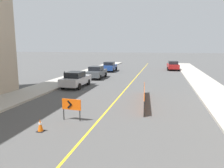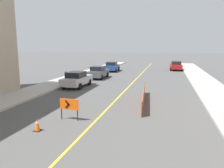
# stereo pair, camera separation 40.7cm
# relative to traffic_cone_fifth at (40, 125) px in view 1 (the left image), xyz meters

# --- Properties ---
(lane_stripe) EXTENTS (0.12, 62.29, 0.01)m
(lane_stripe) POSITION_rel_traffic_cone_fifth_xyz_m (2.33, 13.43, -0.31)
(lane_stripe) COLOR gold
(lane_stripe) RESTS_ON ground_plane
(sidewalk_left) EXTENTS (3.19, 62.29, 0.16)m
(sidewalk_left) POSITION_rel_traffic_cone_fifth_xyz_m (-5.64, 13.43, -0.23)
(sidewalk_left) COLOR #ADA89E
(sidewalk_left) RESTS_ON ground_plane
(sidewalk_right) EXTENTS (3.19, 62.29, 0.16)m
(sidewalk_right) POSITION_rel_traffic_cone_fifth_xyz_m (10.31, 13.43, -0.23)
(sidewalk_right) COLOR #ADA89E
(sidewalk_right) RESTS_ON ground_plane
(traffic_cone_fifth) EXTENTS (0.34, 0.34, 0.64)m
(traffic_cone_fifth) POSITION_rel_traffic_cone_fifth_xyz_m (0.00, 0.00, 0.00)
(traffic_cone_fifth) COLOR black
(traffic_cone_fifth) RESTS_ON ground_plane
(arrow_barricade_primary) EXTENTS (1.15, 0.15, 1.23)m
(arrow_barricade_primary) POSITION_rel_traffic_cone_fifth_xyz_m (0.85, 1.88, 0.56)
(arrow_barricade_primary) COLOR #EF560C
(arrow_barricade_primary) RESTS_ON ground_plane
(safety_mesh_fence) EXTENTS (0.60, 6.87, 0.96)m
(safety_mesh_fence) POSITION_rel_traffic_cone_fifth_xyz_m (4.51, 6.76, 0.17)
(safety_mesh_fence) COLOR #EF560C
(safety_mesh_fence) RESTS_ON ground_plane
(parked_car_curb_near) EXTENTS (1.95, 4.35, 1.59)m
(parked_car_curb_near) POSITION_rel_traffic_cone_fifth_xyz_m (-2.82, 11.45, 0.48)
(parked_car_curb_near) COLOR #B7B7BC
(parked_car_curb_near) RESTS_ON ground_plane
(parked_car_curb_mid) EXTENTS (1.94, 4.33, 1.59)m
(parked_car_curb_mid) POSITION_rel_traffic_cone_fifth_xyz_m (-2.57, 17.84, 0.48)
(parked_car_curb_mid) COLOR #474C51
(parked_car_curb_mid) RESTS_ON ground_plane
(parked_car_curb_far) EXTENTS (1.95, 4.36, 1.59)m
(parked_car_curb_far) POSITION_rel_traffic_cone_fifth_xyz_m (-2.80, 25.97, 0.48)
(parked_car_curb_far) COLOR navy
(parked_car_curb_far) RESTS_ON ground_plane
(parked_car_opposite_side) EXTENTS (2.03, 4.39, 1.59)m
(parked_car_opposite_side) POSITION_rel_traffic_cone_fifth_xyz_m (7.55, 30.40, 0.48)
(parked_car_opposite_side) COLOR maroon
(parked_car_opposite_side) RESTS_ON ground_plane
(parking_meter_far_curb) EXTENTS (0.12, 0.11, 1.33)m
(parking_meter_far_curb) POSITION_rel_traffic_cone_fifth_xyz_m (-4.40, 12.22, 0.79)
(parking_meter_far_curb) COLOR #4C4C51
(parking_meter_far_curb) RESTS_ON sidewalk_left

